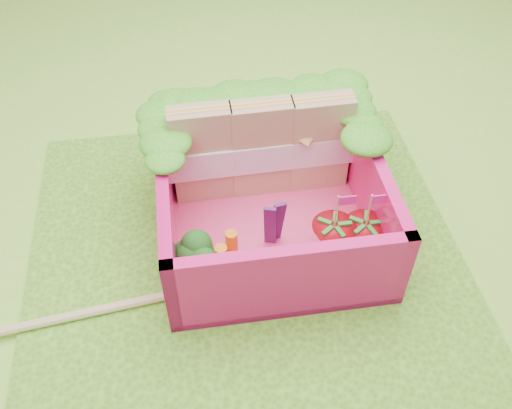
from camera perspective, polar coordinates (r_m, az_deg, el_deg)
The scene contains 13 objects.
ground at distance 3.48m, azimuth -0.94°, elevation -5.72°, with size 14.00×14.00×0.00m, color #90D73C.
placemat at distance 3.47m, azimuth -0.94°, elevation -5.57°, with size 2.60×2.60×0.03m, color #529020.
bento_floor at distance 3.59m, azimuth 1.39°, elevation -2.34°, with size 1.30×1.30×0.05m, color #F23D79.
bento_box at distance 3.40m, azimuth 1.46°, elevation 0.45°, with size 1.30×1.30×0.55m.
lettuce_ruffle at distance 3.55m, azimuth 0.24°, elevation 9.83°, with size 1.43×0.83×0.11m.
sandwich_stack at distance 3.59m, azimuth 0.64°, elevation 5.58°, with size 1.22×0.19×0.67m.
broccoli at distance 3.19m, azimuth -5.88°, elevation -4.96°, with size 0.31×0.31×0.27m.
carrot_sticks at distance 3.24m, azimuth -2.92°, elevation -5.17°, with size 0.14×0.17×0.27m.
purple_wedges at distance 3.32m, azimuth 1.80°, elevation -1.92°, with size 0.12×0.06×0.38m.
strawberry_left at distance 3.34m, azimuth 7.63°, elevation -3.53°, with size 0.26×0.26×0.50m.
strawberry_right at distance 3.38m, azimuth 10.67°, elevation -3.34°, with size 0.25×0.25×0.49m.
snap_peas at distance 3.47m, azimuth 8.42°, elevation -3.99°, with size 0.64×0.51×0.05m.
chopsticks at distance 3.35m, azimuth -17.88°, elevation -10.56°, with size 2.20×0.31×0.05m.
Camera 1 is at (-0.26, -2.13, 2.74)m, focal length 40.00 mm.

